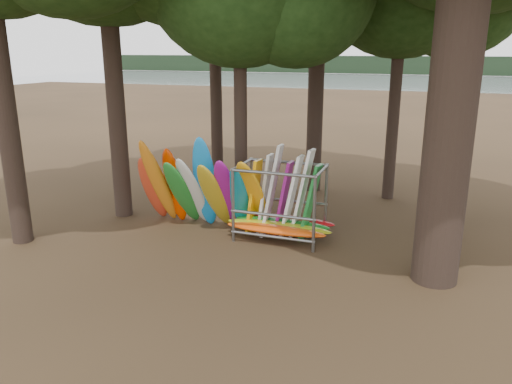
% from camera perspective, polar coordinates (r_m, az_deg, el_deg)
% --- Properties ---
extents(ground, '(120.00, 120.00, 0.00)m').
position_cam_1_polar(ground, '(13.85, -1.34, -7.27)').
color(ground, '#47331E').
rests_on(ground, ground).
extents(lake, '(160.00, 160.00, 0.00)m').
position_cam_1_polar(lake, '(72.21, 16.50, 11.01)').
color(lake, gray).
rests_on(lake, ground).
extents(far_shore, '(160.00, 4.00, 4.00)m').
position_cam_1_polar(far_shore, '(121.99, 18.27, 13.59)').
color(far_shore, black).
rests_on(far_shore, ground).
extents(kayak_row, '(4.26, 2.18, 3.14)m').
position_cam_1_polar(kayak_row, '(15.61, -6.48, 0.18)').
color(kayak_row, red).
rests_on(kayak_row, ground).
extents(storage_rack, '(3.24, 1.53, 2.83)m').
position_cam_1_polar(storage_rack, '(14.81, 2.81, -1.52)').
color(storage_rack, slate).
rests_on(storage_rack, ground).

